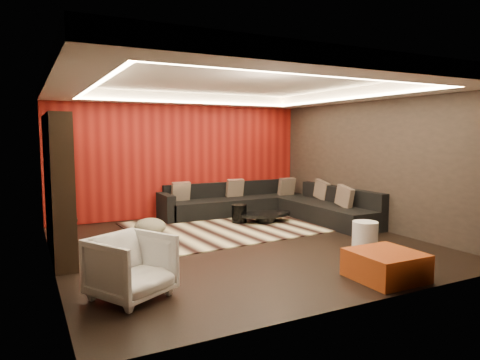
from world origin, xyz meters
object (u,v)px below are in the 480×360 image
drum_stool (239,214)px  white_side_table (365,237)px  armchair (131,267)px  coffee_table (266,217)px  sectional_sofa (270,206)px  orange_ottoman (386,265)px

drum_stool → white_side_table: (0.75, -2.97, 0.04)m
drum_stool → armchair: size_ratio=0.47×
coffee_table → armchair: 4.68m
coffee_table → sectional_sofa: size_ratio=0.32×
coffee_table → armchair: armchair is taller
orange_ottoman → sectional_sofa: sectional_sofa is taller
coffee_table → sectional_sofa: 0.67m
drum_stool → white_side_table: size_ratio=0.76×
white_side_table → drum_stool: bearing=104.3°
white_side_table → sectional_sofa: sectional_sofa is taller
orange_ottoman → white_side_table: bearing=58.6°
orange_ottoman → armchair: size_ratio=1.02×
coffee_table → armchair: bearing=-140.0°
orange_ottoman → armchair: armchair is taller
white_side_table → armchair: 3.80m
coffee_table → drum_stool: drum_stool is taller
coffee_table → orange_ottoman: bearing=-96.7°
orange_ottoman → armchair: bearing=164.6°
armchair → sectional_sofa: size_ratio=0.22×
coffee_table → armchair: (-3.58, -3.00, 0.25)m
drum_stool → orange_ottoman: bearing=-88.8°
sectional_sofa → armchair: bearing=-138.8°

